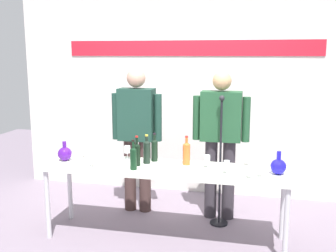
{
  "coord_description": "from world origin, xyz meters",
  "views": [
    {
      "loc": [
        0.87,
        -3.71,
        1.89
      ],
      "look_at": [
        0.0,
        0.15,
        1.16
      ],
      "focal_mm": 42.2,
      "sensor_mm": 36.0,
      "label": 1
    }
  ],
  "objects_px": {
    "wine_glass_right_0": "(227,165)",
    "wine_glass_right_1": "(249,157)",
    "wine_glass_right_3": "(252,167)",
    "wine_glass_right_4": "(263,166)",
    "wine_bottle_3": "(133,157)",
    "wine_glass_left_0": "(127,150)",
    "wine_bottle_1": "(154,149)",
    "microphone_stand": "(220,183)",
    "wine_bottle_2": "(186,152)",
    "display_table": "(165,173)",
    "wine_bottle_0": "(137,153)",
    "wine_glass_left_3": "(91,158)",
    "presenter_right": "(221,135)",
    "wine_glass_left_1": "(82,149)",
    "wine_glass_right_2": "(207,159)",
    "presenter_left": "(137,131)",
    "decanter_blue_right": "(278,166)",
    "wine_bottle_4": "(147,151)",
    "decanter_blue_left": "(65,154)",
    "wine_glass_left_2": "(90,148)"
  },
  "relations": [
    {
      "from": "wine_glass_right_0",
      "to": "wine_glass_right_1",
      "type": "bearing_deg",
      "value": 57.27
    },
    {
      "from": "wine_glass_right_3",
      "to": "wine_glass_right_4",
      "type": "relative_size",
      "value": 1.04
    },
    {
      "from": "wine_bottle_3",
      "to": "wine_glass_left_0",
      "type": "relative_size",
      "value": 2.03
    },
    {
      "from": "wine_bottle_1",
      "to": "microphone_stand",
      "type": "bearing_deg",
      "value": 22.94
    },
    {
      "from": "wine_bottle_2",
      "to": "wine_glass_right_0",
      "type": "bearing_deg",
      "value": -28.27
    },
    {
      "from": "display_table",
      "to": "wine_bottle_0",
      "type": "xyz_separation_m",
      "value": [
        -0.29,
        -0.01,
        0.19
      ]
    },
    {
      "from": "wine_bottle_0",
      "to": "wine_glass_left_3",
      "type": "relative_size",
      "value": 2.19
    },
    {
      "from": "wine_glass_right_3",
      "to": "wine_glass_right_4",
      "type": "xyz_separation_m",
      "value": [
        0.1,
        0.06,
        -0.01
      ]
    },
    {
      "from": "wine_bottle_3",
      "to": "microphone_stand",
      "type": "relative_size",
      "value": 0.21
    },
    {
      "from": "presenter_right",
      "to": "wine_glass_right_0",
      "type": "xyz_separation_m",
      "value": [
        0.13,
        -0.76,
        -0.13
      ]
    },
    {
      "from": "wine_glass_left_1",
      "to": "wine_bottle_2",
      "type": "bearing_deg",
      "value": -0.48
    },
    {
      "from": "wine_glass_right_2",
      "to": "presenter_right",
      "type": "bearing_deg",
      "value": 82.96
    },
    {
      "from": "presenter_left",
      "to": "wine_bottle_1",
      "type": "bearing_deg",
      "value": -54.34
    },
    {
      "from": "wine_bottle_1",
      "to": "presenter_left",
      "type": "bearing_deg",
      "value": 125.66
    },
    {
      "from": "wine_glass_left_1",
      "to": "wine_glass_right_0",
      "type": "bearing_deg",
      "value": -8.59
    },
    {
      "from": "decanter_blue_right",
      "to": "presenter_right",
      "type": "height_order",
      "value": "presenter_right"
    },
    {
      "from": "wine_bottle_4",
      "to": "wine_glass_right_1",
      "type": "relative_size",
      "value": 2.12
    },
    {
      "from": "wine_bottle_2",
      "to": "wine_bottle_1",
      "type": "bearing_deg",
      "value": 170.03
    },
    {
      "from": "wine_bottle_0",
      "to": "decanter_blue_left",
      "type": "bearing_deg",
      "value": 179.49
    },
    {
      "from": "wine_bottle_0",
      "to": "presenter_left",
      "type": "bearing_deg",
      "value": 107.09
    },
    {
      "from": "wine_bottle_4",
      "to": "wine_glass_right_3",
      "type": "relative_size",
      "value": 1.81
    },
    {
      "from": "wine_bottle_3",
      "to": "wine_bottle_4",
      "type": "height_order",
      "value": "wine_bottle_4"
    },
    {
      "from": "wine_glass_left_0",
      "to": "wine_glass_right_3",
      "type": "bearing_deg",
      "value": -17.32
    },
    {
      "from": "wine_glass_right_3",
      "to": "wine_glass_right_4",
      "type": "distance_m",
      "value": 0.11
    },
    {
      "from": "decanter_blue_left",
      "to": "wine_bottle_4",
      "type": "bearing_deg",
      "value": 6.22
    },
    {
      "from": "wine_bottle_2",
      "to": "microphone_stand",
      "type": "xyz_separation_m",
      "value": [
        0.32,
        0.34,
        -0.41
      ]
    },
    {
      "from": "wine_glass_left_2",
      "to": "presenter_right",
      "type": "bearing_deg",
      "value": 20.94
    },
    {
      "from": "display_table",
      "to": "wine_bottle_4",
      "type": "distance_m",
      "value": 0.3
    },
    {
      "from": "wine_bottle_0",
      "to": "wine_glass_right_3",
      "type": "distance_m",
      "value": 1.16
    },
    {
      "from": "decanter_blue_left",
      "to": "presenter_right",
      "type": "distance_m",
      "value": 1.72
    },
    {
      "from": "presenter_right",
      "to": "wine_glass_right_4",
      "type": "relative_size",
      "value": 10.52
    },
    {
      "from": "wine_glass_right_4",
      "to": "presenter_right",
      "type": "bearing_deg",
      "value": 119.29
    },
    {
      "from": "presenter_left",
      "to": "wine_glass_right_1",
      "type": "relative_size",
      "value": 12.05
    },
    {
      "from": "presenter_right",
      "to": "wine_bottle_4",
      "type": "bearing_deg",
      "value": -140.95
    },
    {
      "from": "display_table",
      "to": "wine_glass_right_1",
      "type": "height_order",
      "value": "wine_glass_right_1"
    },
    {
      "from": "microphone_stand",
      "to": "wine_glass_left_1",
      "type": "bearing_deg",
      "value": -167.12
    },
    {
      "from": "wine_bottle_0",
      "to": "wine_glass_right_2",
      "type": "bearing_deg",
      "value": 5.9
    },
    {
      "from": "display_table",
      "to": "wine_bottle_1",
      "type": "distance_m",
      "value": 0.31
    },
    {
      "from": "wine_bottle_1",
      "to": "wine_glass_right_2",
      "type": "relative_size",
      "value": 2.29
    },
    {
      "from": "wine_glass_left_3",
      "to": "presenter_left",
      "type": "bearing_deg",
      "value": 75.53
    },
    {
      "from": "wine_glass_right_4",
      "to": "presenter_left",
      "type": "bearing_deg",
      "value": 150.42
    },
    {
      "from": "wine_bottle_2",
      "to": "wine_glass_right_2",
      "type": "relative_size",
      "value": 2.28
    },
    {
      "from": "decanter_blue_left",
      "to": "wine_bottle_4",
      "type": "xyz_separation_m",
      "value": [
        0.87,
        0.1,
        0.06
      ]
    },
    {
      "from": "wine_bottle_4",
      "to": "microphone_stand",
      "type": "distance_m",
      "value": 0.92
    },
    {
      "from": "wine_bottle_0",
      "to": "wine_glass_left_0",
      "type": "height_order",
      "value": "wine_bottle_0"
    },
    {
      "from": "display_table",
      "to": "microphone_stand",
      "type": "bearing_deg",
      "value": 42.94
    },
    {
      "from": "wine_glass_right_2",
      "to": "presenter_left",
      "type": "bearing_deg",
      "value": 146.59
    },
    {
      "from": "wine_glass_left_3",
      "to": "microphone_stand",
      "type": "xyz_separation_m",
      "value": [
        1.22,
        0.66,
        -0.39
      ]
    },
    {
      "from": "wine_bottle_4",
      "to": "wine_glass_left_2",
      "type": "height_order",
      "value": "wine_bottle_4"
    },
    {
      "from": "wine_glass_left_1",
      "to": "wine_glass_right_3",
      "type": "relative_size",
      "value": 0.85
    }
  ]
}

